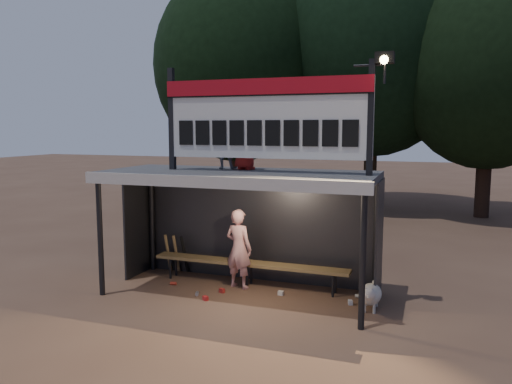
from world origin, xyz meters
TOP-DOWN VIEW (x-y plane):
  - ground at (0.00, 0.00)m, footprint 80.00×80.00m
  - player at (-0.14, 0.36)m, footprint 0.64×0.50m
  - child_a at (-0.44, 0.43)m, footprint 0.49×0.39m
  - child_b at (-0.03, 0.42)m, footprint 0.61×0.49m
  - dugout_shelter at (0.00, 0.24)m, footprint 5.10×2.08m
  - scoreboard_assembly at (0.56, -0.01)m, footprint 4.10×0.27m
  - bench at (0.00, 0.55)m, footprint 4.00×0.35m
  - tree_left at (-4.00, 10.00)m, footprint 6.46×6.46m
  - tree_mid at (1.00, 11.50)m, footprint 7.22×7.22m
  - tree_right at (5.00, 10.50)m, footprint 6.08×6.08m
  - dog at (2.44, -0.02)m, footprint 0.36×0.81m
  - bats at (-1.77, 0.82)m, footprint 0.47×0.33m
  - litter at (0.31, -0.00)m, footprint 3.71×1.16m

SIDE VIEW (x-z plane):
  - ground at x=0.00m, z-range 0.00..0.00m
  - litter at x=0.31m, z-range 0.00..0.08m
  - dog at x=2.44m, z-range 0.03..0.53m
  - bats at x=-1.77m, z-range 0.01..0.85m
  - bench at x=0.00m, z-range 0.19..0.67m
  - player at x=-0.14m, z-range 0.00..1.56m
  - dugout_shelter at x=0.00m, z-range 0.69..3.01m
  - child_a at x=-0.44m, z-range 2.32..3.28m
  - child_b at x=-0.03m, z-range 2.32..3.40m
  - scoreboard_assembly at x=0.56m, z-range 2.33..4.32m
  - tree_right at x=5.00m, z-range 0.83..9.55m
  - tree_left at x=-4.00m, z-range 0.88..10.15m
  - tree_mid at x=1.00m, z-range 0.99..11.34m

